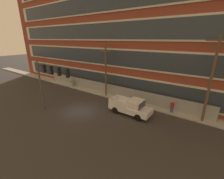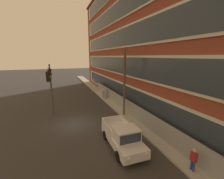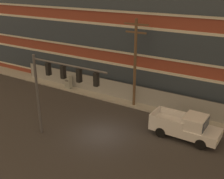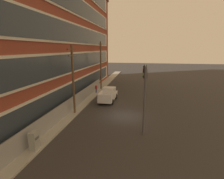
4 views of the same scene
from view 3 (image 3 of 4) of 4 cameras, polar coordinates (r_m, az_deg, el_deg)
ground_plane at (r=22.38m, az=-2.11°, el=-9.12°), size 160.00×160.00×0.00m
sidewalk_building_side at (r=27.39m, az=5.66°, el=-3.04°), size 80.00×1.96×0.16m
chain_link_fence at (r=27.31m, az=5.27°, el=-1.07°), size 29.62×0.06×1.89m
traffic_signal_mast at (r=19.97m, az=-11.00°, el=1.75°), size 6.43×0.43×6.37m
pickup_truck_white at (r=22.21m, az=14.89°, el=-7.35°), size 5.25×2.17×2.01m
utility_pole_near_corner at (r=25.59m, az=4.72°, el=5.96°), size 2.35×0.26×8.28m
electrical_cabinet at (r=31.20m, az=-8.87°, el=1.37°), size 0.68×0.55×1.62m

